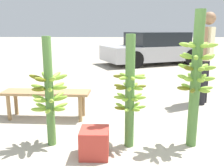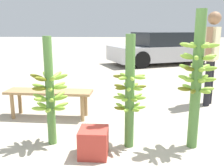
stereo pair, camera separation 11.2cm
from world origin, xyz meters
name	(u,v)px [view 2 (the right image)]	position (x,y,z in m)	size (l,w,h in m)	color
ground_plane	(122,159)	(0.00, 0.00, 0.00)	(80.00, 80.00, 0.00)	#A89E8C
banana_stalk_left	(50,92)	(-0.89, 0.36, 0.68)	(0.48, 0.48, 1.35)	#4C7A38
banana_stalk_center	(130,92)	(0.08, 0.34, 0.69)	(0.41, 0.41, 1.38)	#4C7A38
banana_stalk_right	(197,77)	(0.86, 0.38, 0.88)	(0.44, 0.44, 1.65)	#4C7A38
vendor_person	(212,50)	(1.60, 2.18, 1.05)	(0.40, 0.57, 1.73)	black
market_bench	(49,95)	(-1.22, 1.30, 0.38)	(1.41, 0.41, 0.45)	#99754C
parked_car	(161,49)	(1.43, 7.86, 0.62)	(4.45, 3.30, 1.29)	#B7B7BC
produce_crate	(94,142)	(-0.33, 0.08, 0.16)	(0.32, 0.32, 0.32)	#B2382D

